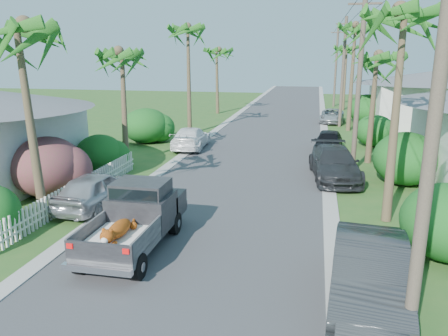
% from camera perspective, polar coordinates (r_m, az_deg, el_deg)
% --- Properties ---
extents(ground, '(120.00, 120.00, 0.00)m').
position_cam_1_polar(ground, '(12.52, -6.12, -14.28)').
color(ground, '#2A5921').
rests_on(ground, ground).
extents(road, '(8.00, 100.00, 0.02)m').
position_cam_1_polar(road, '(36.07, 6.10, 4.98)').
color(road, '#38383A').
rests_on(road, ground).
extents(curb_left, '(0.60, 100.00, 0.06)m').
position_cam_1_polar(curb_left, '(36.73, -0.62, 5.27)').
color(curb_left, '#A5A39E').
rests_on(curb_left, ground).
extents(curb_right, '(0.60, 100.00, 0.06)m').
position_cam_1_polar(curb_right, '(35.91, 12.96, 4.68)').
color(curb_right, '#A5A39E').
rests_on(curb_right, ground).
extents(pickup_truck, '(1.98, 5.12, 2.06)m').
position_cam_1_polar(pickup_truck, '(14.43, -11.06, -6.01)').
color(pickup_truck, black).
rests_on(pickup_truck, ground).
extents(parked_car_rn, '(2.17, 5.13, 1.65)m').
position_cam_1_polar(parked_car_rn, '(11.53, 18.46, -13.06)').
color(parked_car_rn, '#2B2E30').
rests_on(parked_car_rn, ground).
extents(parked_car_rm, '(2.77, 5.53, 1.54)m').
position_cam_1_polar(parked_car_rm, '(22.26, 14.23, 0.53)').
color(parked_car_rm, '#27292C').
rests_on(parked_car_rm, ground).
extents(parked_car_rf, '(1.99, 4.24, 1.40)m').
position_cam_1_polar(parked_car_rf, '(28.11, 13.48, 3.33)').
color(parked_car_rf, black).
rests_on(parked_car_rf, ground).
extents(parked_car_rd, '(2.36, 4.51, 1.21)m').
position_cam_1_polar(parked_car_rd, '(40.79, 13.90, 6.60)').
color(parked_car_rd, '#AAAEB1').
rests_on(parked_car_rd, ground).
extents(parked_car_ln, '(2.01, 4.42, 1.47)m').
position_cam_1_polar(parked_car_ln, '(18.37, -16.35, -2.72)').
color(parked_car_ln, '#AFB1B6').
rests_on(parked_car_ln, ground).
extents(parked_car_lf, '(2.24, 4.88, 1.38)m').
position_cam_1_polar(parked_car_lf, '(28.74, -4.35, 3.91)').
color(parked_car_lf, white).
rests_on(parked_car_lf, ground).
extents(palm_l_a, '(4.40, 4.40, 8.20)m').
position_cam_1_polar(palm_l_a, '(16.55, -25.16, 16.44)').
color(palm_l_a, brown).
rests_on(palm_l_a, ground).
extents(palm_l_b, '(4.40, 4.40, 7.40)m').
position_cam_1_polar(palm_l_b, '(24.64, -13.33, 14.55)').
color(palm_l_b, brown).
rests_on(palm_l_b, ground).
extents(palm_l_c, '(4.40, 4.40, 9.20)m').
position_cam_1_polar(palm_l_c, '(33.80, -4.76, 17.81)').
color(palm_l_c, brown).
rests_on(palm_l_c, ground).
extents(palm_l_d, '(4.40, 4.40, 7.70)m').
position_cam_1_polar(palm_l_d, '(45.50, -0.92, 15.19)').
color(palm_l_d, brown).
rests_on(palm_l_d, ground).
extents(palm_r_a, '(4.40, 4.40, 8.70)m').
position_cam_1_polar(palm_r_a, '(16.68, 22.66, 18.36)').
color(palm_r_a, brown).
rests_on(palm_r_a, ground).
extents(palm_r_b, '(4.40, 4.40, 7.20)m').
position_cam_1_polar(palm_r_b, '(25.58, 19.35, 13.68)').
color(palm_r_b, brown).
rests_on(palm_r_b, ground).
extents(palm_r_c, '(4.40, 4.40, 9.40)m').
position_cam_1_polar(palm_r_c, '(36.55, 16.81, 17.34)').
color(palm_r_c, brown).
rests_on(palm_r_c, ground).
extents(palm_r_d, '(4.40, 4.40, 8.00)m').
position_cam_1_polar(palm_r_d, '(50.48, 15.76, 14.95)').
color(palm_r_d, brown).
rests_on(palm_r_d, ground).
extents(shrub_l_b, '(3.00, 3.30, 2.60)m').
position_cam_1_polar(shrub_l_b, '(20.46, -22.12, 0.18)').
color(shrub_l_b, '#AA1855').
rests_on(shrub_l_b, ground).
extents(shrub_l_c, '(2.40, 2.64, 2.00)m').
position_cam_1_polar(shrub_l_c, '(23.66, -15.94, 1.81)').
color(shrub_l_c, '#164F19').
rests_on(shrub_l_c, ground).
extents(shrub_l_d, '(3.20, 3.52, 2.40)m').
position_cam_1_polar(shrub_l_d, '(31.01, -10.16, 5.47)').
color(shrub_l_d, '#164F19').
rests_on(shrub_l_d, ground).
extents(shrub_r_b, '(3.00, 3.30, 2.50)m').
position_cam_1_polar(shrub_r_b, '(22.34, 22.62, 1.15)').
color(shrub_r_b, '#164F19').
rests_on(shrub_r_b, ground).
extents(shrub_r_c, '(2.60, 2.86, 2.10)m').
position_cam_1_polar(shrub_r_c, '(31.06, 19.11, 4.63)').
color(shrub_r_c, '#164F19').
rests_on(shrub_r_c, ground).
extents(shrub_r_d, '(3.20, 3.52, 2.60)m').
position_cam_1_polar(shrub_r_d, '(40.92, 18.19, 7.31)').
color(shrub_r_d, '#164F19').
rests_on(shrub_r_d, ground).
extents(picket_fence, '(0.10, 11.00, 1.00)m').
position_cam_1_polar(picket_fence, '(19.32, -18.25, -2.75)').
color(picket_fence, white).
rests_on(picket_fence, ground).
extents(house_right_far, '(9.00, 8.00, 4.60)m').
position_cam_1_polar(house_right_far, '(41.68, 25.18, 7.92)').
color(house_right_far, silver).
rests_on(house_right_far, ground).
extents(utility_pole_a, '(1.60, 0.26, 9.00)m').
position_cam_1_polar(utility_pole_a, '(8.77, 25.59, 3.76)').
color(utility_pole_a, brown).
rests_on(utility_pole_a, ground).
extents(utility_pole_b, '(1.60, 0.26, 9.00)m').
position_cam_1_polar(utility_pole_b, '(23.53, 17.21, 10.53)').
color(utility_pole_b, brown).
rests_on(utility_pole_b, ground).
extents(utility_pole_c, '(1.60, 0.26, 9.00)m').
position_cam_1_polar(utility_pole_c, '(38.47, 15.27, 12.04)').
color(utility_pole_c, brown).
rests_on(utility_pole_c, ground).
extents(utility_pole_d, '(1.60, 0.26, 9.00)m').
position_cam_1_polar(utility_pole_d, '(53.45, 14.41, 12.70)').
color(utility_pole_d, brown).
rests_on(utility_pole_d, ground).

